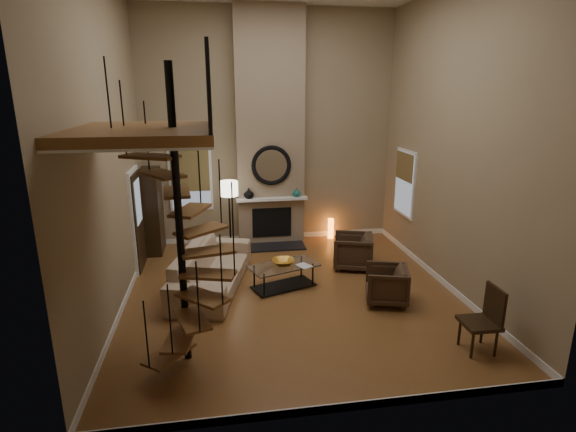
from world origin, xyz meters
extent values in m
cube|color=#986231|center=(0.00, 0.00, -0.01)|extent=(6.00, 6.50, 0.01)
cube|color=#978361|center=(0.00, 3.25, 2.75)|extent=(6.00, 0.02, 5.50)
cube|color=#978361|center=(0.00, -3.25, 2.75)|extent=(6.00, 0.02, 5.50)
cube|color=#978361|center=(-3.00, 0.00, 2.75)|extent=(0.02, 6.50, 5.50)
cube|color=#978361|center=(3.00, 0.00, 2.75)|extent=(0.02, 6.50, 5.50)
cube|color=white|center=(0.00, 3.24, 0.06)|extent=(6.00, 0.02, 0.12)
cube|color=white|center=(0.00, -3.24, 0.06)|extent=(6.00, 0.02, 0.12)
cube|color=white|center=(-2.99, 0.00, 0.06)|extent=(0.02, 6.50, 0.12)
cube|color=white|center=(2.99, 0.00, 0.06)|extent=(0.02, 6.50, 0.12)
cube|color=#8E775C|center=(0.00, 3.06, 2.75)|extent=(1.60, 0.38, 5.50)
cube|color=black|center=(0.00, 2.57, 0.02)|extent=(1.50, 0.60, 0.04)
cube|color=black|center=(0.00, 2.86, 0.55)|extent=(0.95, 0.02, 0.72)
cube|color=white|center=(0.00, 2.78, 1.15)|extent=(1.70, 0.18, 0.06)
torus|color=black|center=(0.00, 2.84, 1.95)|extent=(0.94, 0.10, 0.94)
cylinder|color=white|center=(0.00, 2.85, 1.95)|extent=(0.80, 0.01, 0.80)
imported|color=black|center=(-0.55, 2.82, 1.30)|extent=(0.24, 0.24, 0.25)
imported|color=#1A5E58|center=(0.60, 2.82, 1.28)|extent=(0.20, 0.20, 0.21)
cube|color=white|center=(-1.90, 3.23, 1.60)|extent=(1.02, 0.04, 1.52)
cube|color=#8C9EB2|center=(-1.90, 3.21, 1.60)|extent=(0.90, 0.01, 1.40)
cube|color=olive|center=(-1.90, 3.19, 1.81)|extent=(0.90, 0.01, 0.98)
cube|color=white|center=(2.98, 2.00, 1.60)|extent=(0.04, 1.02, 1.52)
cube|color=#8C9EB2|center=(2.96, 2.00, 1.60)|extent=(0.01, 0.90, 1.40)
cube|color=olive|center=(2.94, 2.00, 1.98)|extent=(0.01, 0.90, 0.63)
cube|color=white|center=(-2.97, 1.80, 1.05)|extent=(0.06, 1.05, 2.16)
cube|color=black|center=(-2.94, 1.80, 1.02)|extent=(0.05, 0.90, 2.05)
cube|color=#8C9EB2|center=(-2.90, 1.80, 1.45)|extent=(0.01, 0.60, 0.90)
cube|color=brown|center=(-2.15, -1.80, 3.18)|extent=(1.70, 2.20, 0.12)
cube|color=white|center=(-2.15, -1.80, 3.10)|extent=(1.70, 2.20, 0.03)
cube|color=black|center=(-1.33, -1.80, 3.71)|extent=(0.04, 2.20, 0.94)
cylinder|color=black|center=(-1.80, -1.80, 2.01)|extent=(0.10, 0.10, 4.02)
cube|color=brown|center=(-2.02, -2.08, 0.26)|extent=(0.71, 0.78, 0.04)
cylinder|color=black|center=(-2.24, -2.37, 0.73)|extent=(0.02, 0.02, 0.94)
cube|color=brown|center=(-1.86, -2.15, 0.52)|extent=(0.46, 0.77, 0.04)
cylinder|color=black|center=(-1.93, -2.51, 0.99)|extent=(0.02, 0.02, 0.94)
cube|color=brown|center=(-1.69, -2.14, 0.78)|extent=(0.55, 0.79, 0.04)
cylinder|color=black|center=(-1.58, -2.48, 1.25)|extent=(0.02, 0.02, 0.94)
cube|color=brown|center=(-1.54, -2.05, 1.04)|extent=(0.75, 0.74, 0.04)
cylinder|color=black|center=(-1.28, -2.30, 1.51)|extent=(0.02, 0.02, 0.94)
cube|color=brown|center=(-1.45, -1.90, 1.30)|extent=(0.79, 0.53, 0.04)
cylinder|color=black|center=(-1.11, -2.00, 1.77)|extent=(0.02, 0.02, 0.94)
cube|color=brown|center=(-1.45, -1.73, 1.56)|extent=(0.77, 0.48, 0.04)
cylinder|color=black|center=(-1.10, -1.65, 2.03)|extent=(0.02, 0.02, 0.94)
cube|color=brown|center=(-1.52, -1.57, 1.82)|extent=(0.77, 0.72, 0.04)
cylinder|color=black|center=(-1.25, -1.34, 2.29)|extent=(0.02, 0.02, 0.94)
cube|color=brown|center=(-1.67, -1.47, 2.08)|extent=(0.58, 0.79, 0.04)
cylinder|color=black|center=(-1.53, -1.13, 2.55)|extent=(0.02, 0.02, 0.94)
cube|color=brown|center=(-1.84, -1.44, 2.34)|extent=(0.41, 0.75, 0.04)
cylinder|color=black|center=(-1.88, -1.08, 2.81)|extent=(0.02, 0.02, 0.94)
cube|color=brown|center=(-2.00, -1.50, 2.60)|extent=(0.68, 0.79, 0.04)
cylinder|color=black|center=(-2.20, -1.20, 3.07)|extent=(0.02, 0.02, 0.94)
cube|color=brown|center=(-2.12, -1.63, 2.86)|extent=(0.80, 0.64, 0.04)
cylinder|color=black|center=(-2.44, -1.46, 3.33)|extent=(0.02, 0.02, 0.94)
cube|color=brown|center=(-2.16, -1.80, 3.12)|extent=(0.72, 0.34, 0.04)
cylinder|color=black|center=(-2.52, -1.80, 3.59)|extent=(0.02, 0.02, 0.94)
cube|color=black|center=(-2.79, 2.79, 0.95)|extent=(0.42, 0.90, 2.01)
imported|color=tan|center=(-1.46, 0.56, 0.40)|extent=(1.67, 2.86, 0.78)
imported|color=#412D1E|center=(1.58, 1.07, 0.35)|extent=(1.01, 1.00, 0.74)
imported|color=#412D1E|center=(1.67, -0.65, 0.35)|extent=(0.90, 0.88, 0.66)
cube|color=silver|center=(-0.10, 0.32, 0.44)|extent=(1.44, 1.04, 0.02)
cube|color=black|center=(-0.10, 0.32, 0.03)|extent=(1.30, 0.90, 0.02)
cylinder|color=black|center=(-0.52, -0.06, 0.22)|extent=(0.04, 0.04, 0.48)
cylinder|color=black|center=(0.47, 0.29, 0.22)|extent=(0.04, 0.04, 0.48)
cylinder|color=black|center=(-0.66, 0.36, 0.22)|extent=(0.04, 0.04, 0.48)
cylinder|color=black|center=(0.32, 0.70, 0.22)|extent=(0.04, 0.04, 0.48)
imported|color=#BF7F21|center=(-0.10, 0.37, 0.50)|extent=(0.42, 0.42, 0.10)
imported|color=gray|center=(0.25, 0.17, 0.46)|extent=(0.33, 0.36, 0.03)
cylinder|color=black|center=(-1.03, 2.30, 0.01)|extent=(0.37, 0.37, 0.03)
cylinder|color=black|center=(-1.03, 2.30, 0.80)|extent=(0.04, 0.04, 1.58)
cylinder|color=#F2E5C6|center=(-1.03, 2.30, 1.55)|extent=(0.41, 0.41, 0.33)
cylinder|color=orange|center=(1.54, 3.06, 0.25)|extent=(0.15, 0.15, 0.52)
cube|color=black|center=(2.36, -2.29, 0.44)|extent=(0.50, 0.50, 0.06)
cube|color=black|center=(2.56, -2.29, 0.70)|extent=(0.05, 0.47, 0.58)
cylinder|color=black|center=(2.17, -2.47, 0.21)|extent=(0.04, 0.04, 0.47)
cylinder|color=black|center=(2.53, -2.47, 0.21)|extent=(0.04, 0.04, 0.47)
cylinder|color=black|center=(2.18, -2.11, 0.21)|extent=(0.04, 0.04, 0.47)
cylinder|color=black|center=(2.54, -2.11, 0.21)|extent=(0.04, 0.04, 0.47)
camera|label=1|loc=(-1.30, -7.60, 3.71)|focal=28.17mm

